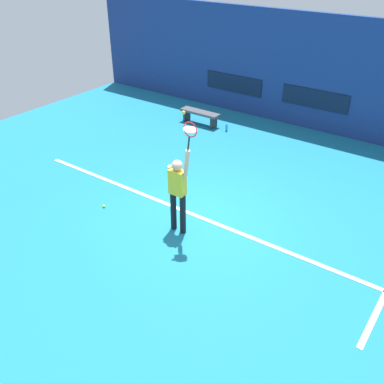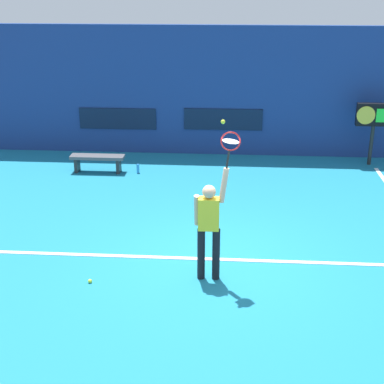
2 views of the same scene
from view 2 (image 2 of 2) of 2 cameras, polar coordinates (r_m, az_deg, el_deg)
name	(u,v)px [view 2 (image 2 of 2)]	position (r m, az deg, el deg)	size (l,w,h in m)	color
ground_plane	(215,261)	(10.28, 2.30, -6.97)	(18.00, 18.00, 0.00)	teal
back_wall	(224,92)	(15.93, 3.23, 10.09)	(18.00, 0.20, 3.58)	navy
sponsor_banner_center	(223,120)	(15.97, 3.17, 7.33)	(2.20, 0.03, 0.60)	#0C1933
sponsor_banner_portside	(118,119)	(16.31, -7.52, 7.35)	(2.20, 0.03, 0.60)	#0C1933
court_baseline	(215,259)	(10.32, 2.31, -6.81)	(10.00, 0.10, 0.01)	white
tennis_player	(209,224)	(9.28, 1.72, -3.25)	(0.56, 0.31, 1.99)	black
tennis_racket	(230,143)	(8.78, 3.89, 4.92)	(0.35, 0.27, 0.62)	black
tennis_ball	(223,122)	(8.66, 3.15, 7.10)	(0.07, 0.07, 0.07)	#CCE033
scoreboard_clock	(374,117)	(15.77, 17.93, 7.19)	(0.96, 0.20, 1.68)	black
court_bench	(98,160)	(14.88, -9.53, 3.25)	(1.40, 0.36, 0.45)	#4C4C51
water_bottle	(138,168)	(14.74, -5.48, 2.38)	(0.07, 0.07, 0.24)	#338CD8
spare_ball	(90,281)	(9.73, -10.27, -8.84)	(0.07, 0.07, 0.07)	#CCE033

